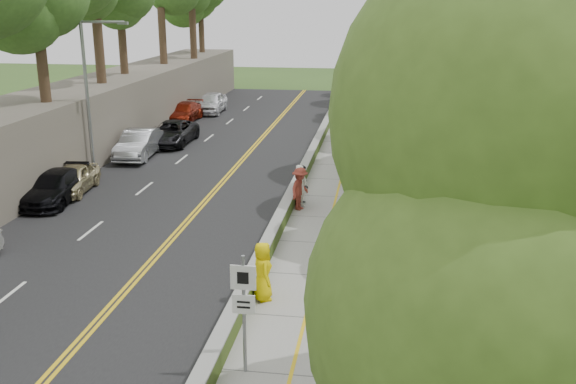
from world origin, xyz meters
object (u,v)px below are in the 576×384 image
object	(u,v)px
streetlight	(91,87)
construction_barrel	(383,143)
painter_0	(263,271)
person_far	(365,141)
signpost	(244,302)

from	to	relation	value
streetlight	construction_barrel	distance (m)	17.31
construction_barrel	painter_0	distance (m)	21.38
person_far	streetlight	bearing A→B (deg)	47.66
streetlight	construction_barrel	world-z (taller)	streetlight
streetlight	person_far	size ratio (longest dim) A/B	4.67
painter_0	person_far	world-z (taller)	painter_0
signpost	painter_0	world-z (taller)	signpost
construction_barrel	person_far	distance (m)	1.82
signpost	painter_0	xyz separation A→B (m)	(-0.30, 4.02, -0.98)
person_far	construction_barrel	bearing A→B (deg)	-103.20
painter_0	person_far	size ratio (longest dim) A/B	1.08
person_far	painter_0	bearing A→B (deg)	104.58
construction_barrel	painter_0	world-z (taller)	painter_0
painter_0	construction_barrel	bearing A→B (deg)	-31.73
construction_barrel	signpost	bearing A→B (deg)	-97.31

